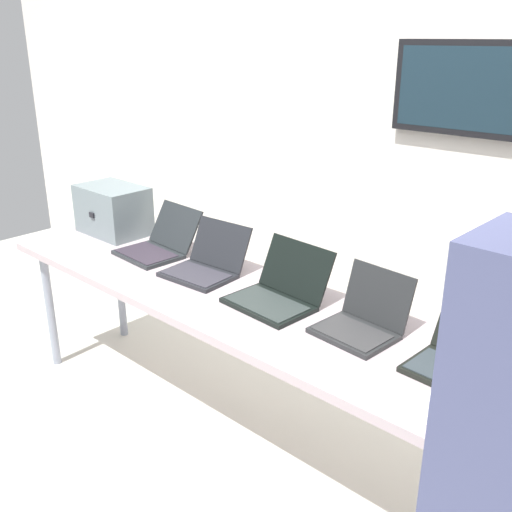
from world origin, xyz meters
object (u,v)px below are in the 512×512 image
object	(u,v)px
workbench	(263,316)
laptop_station_3	(363,319)
laptop_station_0	(159,244)
coffee_mug	(437,409)
laptop_station_4	(467,358)
laptop_station_1	(206,263)
laptop_station_2	(279,291)
equipment_box	(113,210)

from	to	relation	value
workbench	laptop_station_3	bearing A→B (deg)	11.15
workbench	laptop_station_0	size ratio (longest dim) A/B	7.98
workbench	coffee_mug	size ratio (longest dim) A/B	36.78
workbench	laptop_station_3	size ratio (longest dim) A/B	9.81
laptop_station_4	laptop_station_1	bearing A→B (deg)	-179.76
laptop_station_0	coffee_mug	distance (m)	1.83
laptop_station_2	laptop_station_3	distance (m)	0.43
workbench	laptop_station_1	distance (m)	0.47
laptop_station_2	coffee_mug	bearing A→B (deg)	-19.41
laptop_station_1	equipment_box	bearing A→B (deg)	175.78
workbench	equipment_box	world-z (taller)	equipment_box
laptop_station_4	coffee_mug	world-z (taller)	laptop_station_4
laptop_station_4	coffee_mug	bearing A→B (deg)	-80.92
laptop_station_1	coffee_mug	size ratio (longest dim) A/B	4.24
laptop_station_1	coffee_mug	bearing A→B (deg)	-13.37
laptop_station_1	coffee_mug	world-z (taller)	laptop_station_1
workbench	laptop_station_4	xyz separation A→B (m)	(0.89, 0.09, 0.10)
coffee_mug	laptop_station_1	bearing A→B (deg)	166.63
laptop_station_3	laptop_station_0	bearing A→B (deg)	179.38
laptop_station_4	coffee_mug	xyz separation A→B (m)	(0.05, -0.34, -0.01)
laptop_station_0	coffee_mug	bearing A→B (deg)	-11.12
coffee_mug	workbench	bearing A→B (deg)	165.10
laptop_station_3	coffee_mug	distance (m)	0.59
laptop_station_1	laptop_station_4	bearing A→B (deg)	0.24
laptop_station_0	laptop_station_1	world-z (taller)	laptop_station_0
laptop_station_1	coffee_mug	xyz separation A→B (m)	(1.39, -0.33, -0.01)
workbench	laptop_station_1	xyz separation A→B (m)	(-0.45, 0.08, 0.11)
equipment_box	laptop_station_1	xyz separation A→B (m)	(0.88, -0.06, -0.09)
laptop_station_4	laptop_station_3	bearing A→B (deg)	179.66
laptop_station_2	laptop_station_3	bearing A→B (deg)	2.52
workbench	equipment_box	size ratio (longest dim) A/B	7.57
equipment_box	coffee_mug	world-z (taller)	equipment_box
equipment_box	coffee_mug	xyz separation A→B (m)	(2.27, -0.40, -0.10)
laptop_station_2	laptop_station_4	bearing A→B (deg)	1.08
laptop_station_0	laptop_station_2	bearing A→B (deg)	-2.12
laptop_station_3	laptop_station_4	world-z (taller)	laptop_station_3
laptop_station_1	laptop_station_2	size ratio (longest dim) A/B	0.93
laptop_station_0	laptop_station_2	xyz separation A→B (m)	(0.89, -0.03, 0.00)
equipment_box	workbench	bearing A→B (deg)	-6.25
equipment_box	laptop_station_1	size ratio (longest dim) A/B	1.15
laptop_station_0	laptop_station_4	bearing A→B (deg)	-0.55
laptop_station_1	laptop_station_3	xyz separation A→B (m)	(0.91, 0.01, 0.00)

